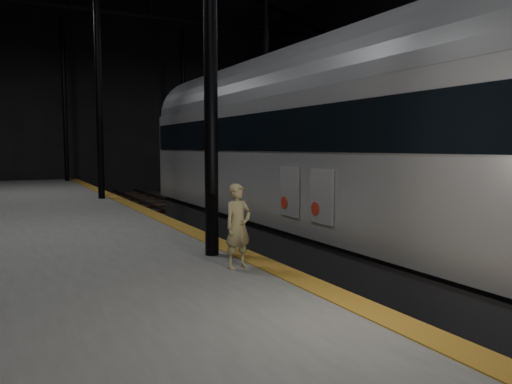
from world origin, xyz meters
TOP-DOWN VIEW (x-y plane):
  - ground at (0.00, 0.00)m, footprint 44.00×44.00m
  - platform_left at (-7.50, 0.00)m, footprint 9.00×43.80m
  - platform_right at (7.50, 0.00)m, footprint 9.00×43.80m
  - tactile_strip at (-3.25, 0.00)m, footprint 0.50×43.80m
  - track at (0.00, 0.00)m, footprint 2.40×43.00m
  - train at (-0.00, -3.41)m, footprint 3.19×21.33m
  - woman at (-3.80, -5.21)m, footprint 0.60×0.46m

SIDE VIEW (x-z plane):
  - ground at x=0.00m, z-range 0.00..0.00m
  - track at x=0.00m, z-range -0.05..0.19m
  - platform_left at x=-7.50m, z-range 0.00..1.00m
  - platform_right at x=7.50m, z-range 0.00..1.00m
  - tactile_strip at x=-3.25m, z-range 1.00..1.01m
  - woman at x=-3.80m, z-range 1.00..2.46m
  - train at x=0.00m, z-range 0.33..6.03m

